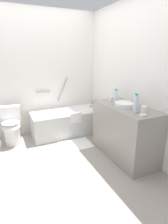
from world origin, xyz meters
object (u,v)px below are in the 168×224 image
Objects in this scene: sink_faucet at (135,103)px; drinking_glass_0 at (111,99)px; water_bottle_0 at (136,104)px; soap_dish at (143,115)px; toilet at (11,126)px; water_bottle_2 at (116,96)px; sink_basin at (125,104)px; bathtub at (67,121)px; bath_mat at (76,145)px; water_bottle_1 at (136,104)px; drinking_glass_1 at (143,110)px.

sink_faucet is 2.01× the size of drinking_glass_0.
soap_dish is at bearing -107.57° from water_bottle_0.
toilet is 3.14× the size of water_bottle_2.
sink_basin is (1.60, -1.23, 0.55)m from toilet.
drinking_glass_0 is at bearing -62.15° from bathtub.
toilet is 4.60× the size of sink_faucet.
bath_mat is at bearing 144.24° from water_bottle_2.
bath_mat is at bearing 139.07° from sink_faucet.
water_bottle_0 is (-0.19, -0.25, 0.06)m from sink_faucet.
water_bottle_1 reaches higher than sink_faucet.
drinking_glass_1 reaches higher than bath_mat.
bathtub reaches higher than sink_faucet.
water_bottle_1 is at bearing 49.79° from toilet.
water_bottle_1 reaches higher than water_bottle_0.
drinking_glass_1 is at bearing 49.83° from toilet.
water_bottle_1 is 2.58× the size of drinking_glass_1.
bathtub is 1.19m from drinking_glass_0.
toilet is at bearing 150.82° from bath_mat.
drinking_glass_1 is 0.12m from soap_dish.
drinking_glass_1 is (0.01, -0.64, -0.05)m from water_bottle_2.
water_bottle_2 is 1.17m from bath_mat.
bath_mat is (-0.56, 0.40, -0.95)m from water_bottle_2.
bathtub is 4.69× the size of sink_basin.
water_bottle_2 reaches higher than sink_faucet.
sink_faucet is at bearing 61.40° from soap_dish.
sink_faucet is 1.32m from bath_mat.
toilet is at bearing 134.74° from water_bottle_1.
bath_mat is (-0.06, -0.60, -0.26)m from bathtub.
bathtub is at bearing 118.78° from sink_faucet.
sink_basin is at bearing 91.09° from drinking_glass_1.
toilet is 2.36m from drinking_glass_1.
soap_dish reaches higher than toilet.
water_bottle_1 is (1.53, -1.55, 0.64)m from toilet.
drinking_glass_1 is (0.08, -0.07, -0.07)m from water_bottle_1.
toilet is 2.22× the size of sink_basin.
soap_dish is at bearing -93.25° from drinking_glass_0.
sink_basin is 1.42× the size of water_bottle_2.
water_bottle_0 is (1.60, -1.48, 0.62)m from toilet.
sink_basin reaches higher than bath_mat.
sink_faucet reaches higher than sink_basin.
bathtub is 1.88m from soap_dish.
water_bottle_2 is (-0.19, 0.25, 0.07)m from sink_faucet.
water_bottle_0 is at bearing -89.98° from water_bottle_2.
water_bottle_0 is 0.35× the size of bath_mat.
drinking_glass_1 is (1.61, -1.62, 0.57)m from toilet.
drinking_glass_1 is at bearing -88.91° from sink_basin.
sink_basin is 4.16× the size of drinking_glass_0.
bathtub is 1.78m from water_bottle_1.
sink_basin is 0.26m from water_bottle_2.
bathtub is 2.50× the size of bath_mat.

